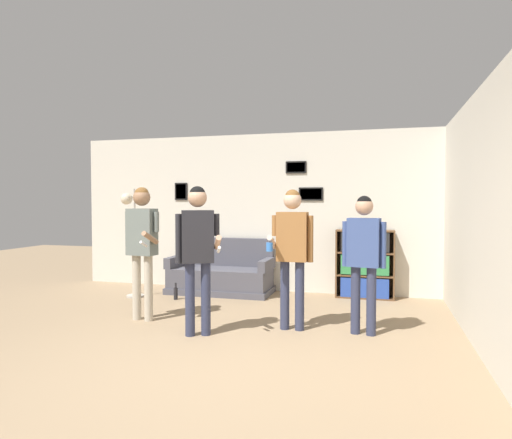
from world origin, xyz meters
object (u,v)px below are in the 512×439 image
object	(u,v)px
person_spectator_near_bookshelf	(364,250)
bottle_on_floor	(176,293)
bookshelf	(365,264)
person_player_foreground_center	(198,244)
person_player_foreground_left	(142,238)
couch	(222,275)
person_watcher_holding_cup	(292,244)
floor_lamp	(135,213)

from	to	relation	value
person_spectator_near_bookshelf	bottle_on_floor	xyz separation A→B (m)	(-2.91, 1.15, -0.87)
bookshelf	person_spectator_near_bookshelf	size ratio (longest dim) A/B	0.68
bookshelf	person_player_foreground_center	xyz separation A→B (m)	(-1.77, -2.62, 0.51)
person_player_foreground_left	couch	bearing A→B (deg)	79.35
person_spectator_near_bookshelf	person_player_foreground_center	bearing A→B (deg)	-163.36
person_watcher_holding_cup	person_spectator_near_bookshelf	bearing A→B (deg)	1.89
floor_lamp	person_spectator_near_bookshelf	world-z (taller)	floor_lamp
bookshelf	person_watcher_holding_cup	distance (m)	2.29
person_player_foreground_left	person_player_foreground_center	world-z (taller)	person_player_foreground_left
floor_lamp	person_player_foreground_center	xyz separation A→B (m)	(1.80, -1.72, -0.29)
person_watcher_holding_cup	bottle_on_floor	distance (m)	2.56
bookshelf	person_player_foreground_left	size ratio (longest dim) A/B	0.63
person_player_foreground_left	person_player_foreground_center	size ratio (longest dim) A/B	1.01
bookshelf	bottle_on_floor	bearing A→B (deg)	-162.11
person_player_foreground_center	person_spectator_near_bookshelf	distance (m)	1.91
person_player_foreground_left	bottle_on_floor	bearing A→B (deg)	95.85
floor_lamp	person_spectator_near_bookshelf	distance (m)	3.83
couch	person_player_foreground_center	world-z (taller)	person_player_foreground_center
couch	person_watcher_holding_cup	distance (m)	2.58
couch	bottle_on_floor	distance (m)	0.90
floor_lamp	bottle_on_floor	world-z (taller)	floor_lamp
floor_lamp	person_player_foreground_left	distance (m)	1.56
person_player_foreground_left	person_watcher_holding_cup	world-z (taller)	person_player_foreground_left
couch	person_watcher_holding_cup	bearing A→B (deg)	-50.42
person_player_foreground_left	bookshelf	bearing A→B (deg)	38.62
bookshelf	person_player_foreground_center	world-z (taller)	person_player_foreground_center
bookshelf	person_watcher_holding_cup	xyz separation A→B (m)	(-0.78, -2.10, 0.49)
bookshelf	person_watcher_holding_cup	size ratio (longest dim) A/B	0.65
person_player_foreground_left	person_player_foreground_center	distance (m)	1.05
person_watcher_holding_cup	bookshelf	bearing A→B (deg)	69.71
couch	person_player_foreground_center	bearing A→B (deg)	-76.50
floor_lamp	person_spectator_near_bookshelf	size ratio (longest dim) A/B	1.11
person_spectator_near_bookshelf	couch	bearing A→B (deg)	142.01
bookshelf	person_spectator_near_bookshelf	bearing A→B (deg)	-88.54
person_watcher_holding_cup	floor_lamp	bearing A→B (deg)	156.81
person_player_foreground_left	person_spectator_near_bookshelf	xyz separation A→B (m)	(2.78, 0.10, -0.09)
bookshelf	bottle_on_floor	xyz separation A→B (m)	(-2.85, -0.92, -0.44)
couch	person_player_foreground_left	bearing A→B (deg)	-100.65
couch	bookshelf	distance (m)	2.37
person_player_foreground_center	person_spectator_near_bookshelf	bearing A→B (deg)	16.64
person_player_foreground_left	floor_lamp	bearing A→B (deg)	123.61
couch	person_spectator_near_bookshelf	distance (m)	3.13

